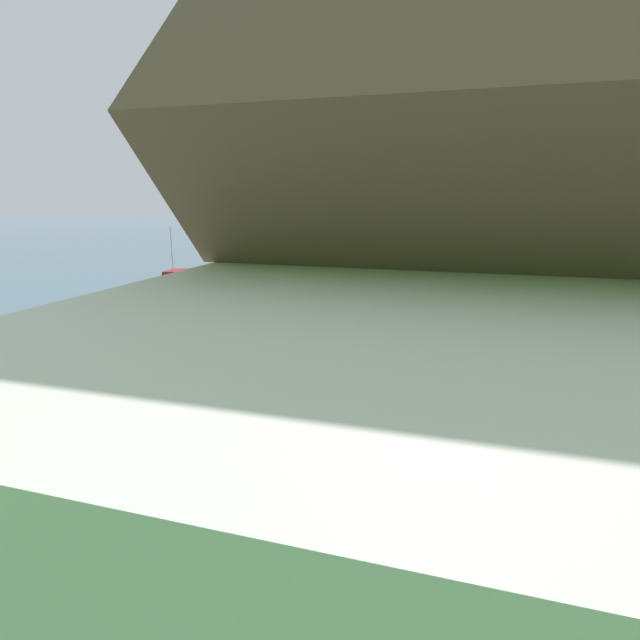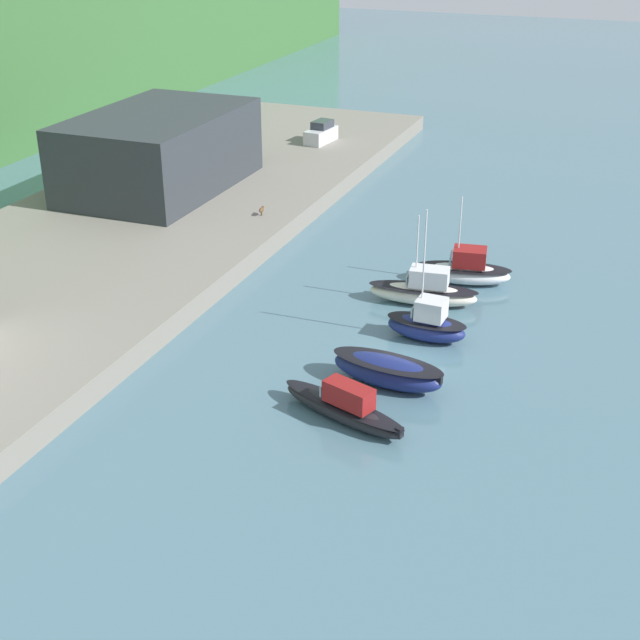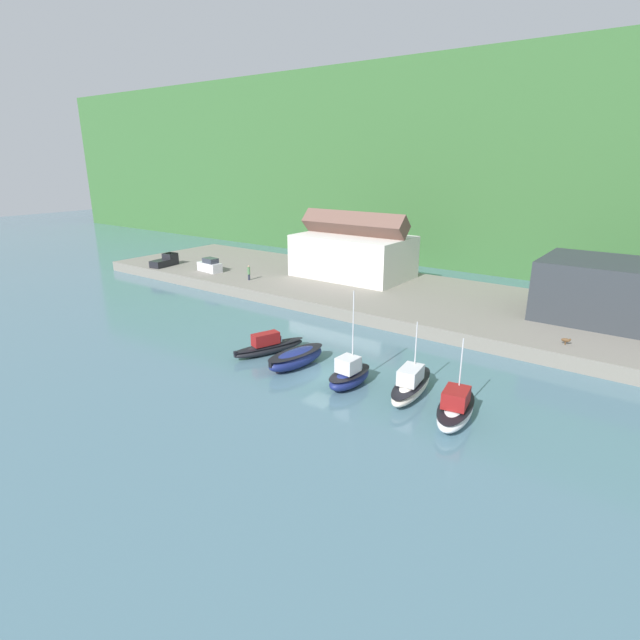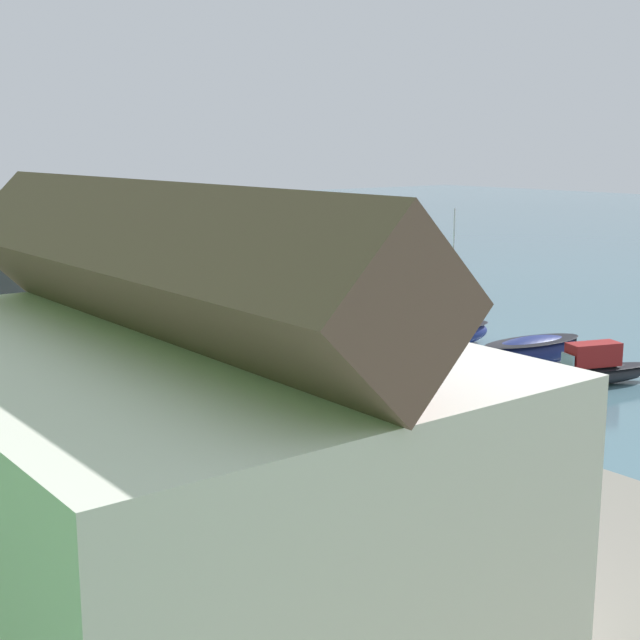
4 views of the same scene
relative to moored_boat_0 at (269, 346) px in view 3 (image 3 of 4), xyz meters
The scene contains 14 objects.
ground_plane 7.19m from the moored_boat_0, ahead, with size 320.00×320.00×0.00m, color slate.
hillside_backdrop 83.14m from the moored_boat_0, 85.03° to the left, with size 240.00×67.55×34.41m.
quay_promenade 25.40m from the moored_boat_0, 73.85° to the left, with size 109.01×23.02×1.51m.
harbor_clubhouse 29.49m from the moored_boat_0, 106.48° to the left, with size 16.66×10.57×9.62m.
yacht_club_building 38.31m from the moored_boat_0, 44.41° to the left, with size 17.43×11.02×6.44m.
moored_boat_0 is the anchor object (origin of this frame).
moored_boat_1 4.39m from the moored_boat_0, 12.85° to the right, with size 3.12×6.78×1.69m.
moored_boat_2 10.58m from the moored_boat_0, ahead, with size 2.41×5.06×8.25m.
moored_boat_3 15.42m from the moored_boat_0, ahead, with size 2.95×7.47×6.11m.
moored_boat_4 19.91m from the moored_boat_0, ahead, with size 3.39×6.84×6.21m.
parked_car_1 33.04m from the moored_boat_0, 147.97° to the left, with size 4.37×2.24×2.16m.
pickup_truck_0 40.78m from the moored_boat_0, 156.31° to the left, with size 2.59×4.95×1.90m.
person_on_quay 25.58m from the moored_boat_0, 138.29° to the left, with size 0.40×0.40×2.14m.
dog_on_quay 28.42m from the moored_boat_0, 33.35° to the left, with size 0.88×0.38×0.68m.
Camera 3 is at (24.18, -32.74, 18.32)m, focal length 28.00 mm.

